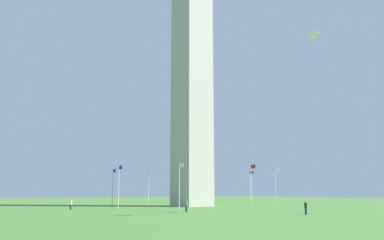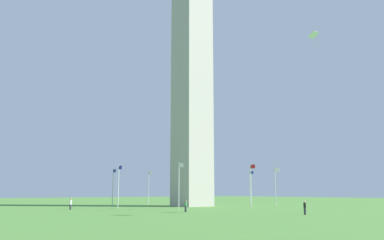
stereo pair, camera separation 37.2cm
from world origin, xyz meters
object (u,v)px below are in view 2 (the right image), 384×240
flagpole_nw (179,184)px  person_black_shirt (305,208)px  obelisk_monument (192,67)px  flagpole_e (250,186)px  kite_white_diamond (313,35)px  person_white_shirt (71,204)px  flagpole_ne (276,185)px  person_green_shirt (186,206)px  flagpole_sw (113,185)px  flagpole_s (149,186)px  flagpole_n (251,184)px  flagpole_w (119,184)px  flagpole_se (201,186)px

flagpole_nw → person_black_shirt: (20.71, 4.23, -3.21)m
obelisk_monument → flagpole_e: 28.69m
flagpole_e → kite_white_diamond: bearing=-22.9°
flagpole_nw → kite_white_diamond: size_ratio=3.12×
person_white_shirt → kite_white_diamond: 47.38m
obelisk_monument → kite_white_diamond: (26.00, 4.97, 0.01)m
obelisk_monument → flagpole_ne: bearing=44.8°
person_green_shirt → kite_white_diamond: (8.06, 19.86, 27.10)m
person_green_shirt → person_white_shirt: bearing=79.1°
person_black_shirt → person_white_shirt: 35.94m
flagpole_sw → person_black_shirt: size_ratio=4.36×
flagpole_e → flagpole_s: 22.54m
kite_white_diamond → flagpole_nw: bearing=-132.1°
flagpole_s → flagpole_ne: bearing=22.5°
flagpole_n → flagpole_w: 22.54m
flagpole_se → person_white_shirt: (11.86, -35.83, -3.17)m
flagpole_n → person_green_shirt: 15.36m
obelisk_monument → flagpole_s: size_ratio=7.61×
person_green_shirt → person_black_shirt: bearing=-101.0°
flagpole_ne → flagpole_s: (-27.21, -11.27, 0.00)m
flagpole_w → flagpole_nw: 12.20m
flagpole_e → kite_white_diamond: kite_white_diamond is taller
flagpole_n → flagpole_s: same height
flagpole_w → person_black_shirt: (31.98, 8.90, -3.21)m
person_black_shirt → person_white_shirt: size_ratio=0.96×
flagpole_nw → person_green_shirt: bearing=-28.7°
flagpole_ne → flagpole_sw: size_ratio=1.00×
obelisk_monument → flagpole_se: bearing=134.8°
person_white_shirt → kite_white_diamond: (25.34, 29.53, 27.04)m
kite_white_diamond → flagpole_ne: bearing=156.8°
flagpole_n → flagpole_se: same height
flagpole_sw → flagpole_nw: same height
flagpole_se → person_green_shirt: (29.14, -26.16, -3.23)m
person_white_shirt → flagpole_nw: bearing=-50.4°
obelisk_monument → flagpole_se: size_ratio=7.61×
flagpole_sw → flagpole_w: 12.20m
flagpole_e → flagpole_sw: same height
obelisk_monument → kite_white_diamond: bearing=10.8°
flagpole_ne → person_white_shirt: 37.52m
flagpole_nw → person_green_shirt: (6.60, -3.62, -3.23)m
flagpole_se → flagpole_sw: 22.54m
person_green_shirt → flagpole_se: bearing=8.0°
flagpole_nw → flagpole_e: bearing=112.5°
flagpole_s → flagpole_w: (15.94, -15.94, 0.00)m
flagpole_nw → flagpole_ne: bearing=90.0°
obelisk_monument → flagpole_nw: bearing=-44.8°
flagpole_e → flagpole_sw: bearing=-112.5°
obelisk_monument → person_black_shirt: obelisk_monument is taller
obelisk_monument → flagpole_n: (16.00, 0.00, -23.86)m
flagpole_s → flagpole_sw: size_ratio=1.00×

